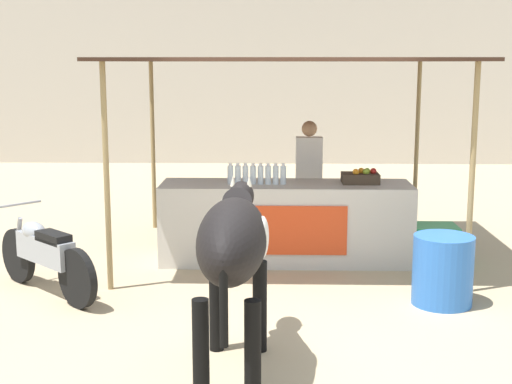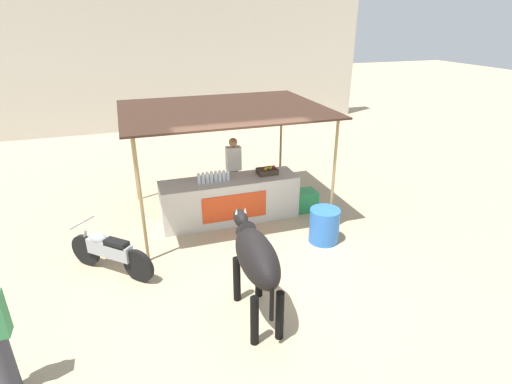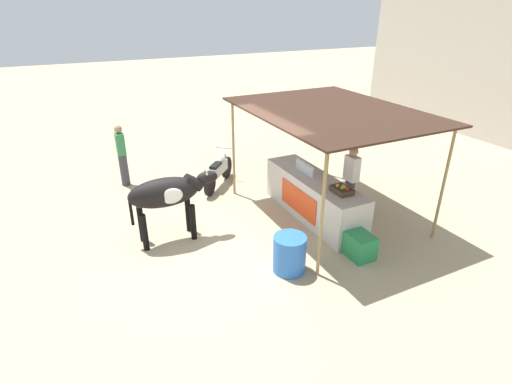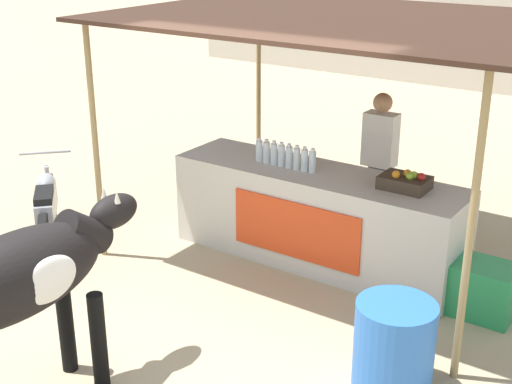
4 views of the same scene
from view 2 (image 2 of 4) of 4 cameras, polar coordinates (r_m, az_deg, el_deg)
name	(u,v)px [view 2 (image 2 of 4)]	position (r m, az deg, el deg)	size (l,w,h in m)	color
ground_plane	(263,273)	(7.24, 0.94, -11.52)	(60.00, 60.00, 0.00)	tan
building_wall_far	(170,63)	(16.69, -12.13, 17.53)	(16.00, 0.50, 5.02)	beige
stall_counter	(230,200)	(8.83, -3.77, -1.08)	(3.00, 0.82, 0.96)	beige
stall_awning	(224,113)	(8.51, -4.64, 11.23)	(4.20, 3.20, 2.44)	#382319
water_bottle_row	(214,177)	(8.48, -6.08, 2.13)	(0.70, 0.07, 0.25)	silver
fruit_crate	(267,171)	(8.91, 1.64, 3.03)	(0.44, 0.32, 0.18)	#3F3326
vendor_behind_counter	(234,171)	(9.43, -3.20, 3.03)	(0.34, 0.22, 1.65)	#383842
cooler_box	(303,201)	(9.39, 6.73, -1.23)	(0.60, 0.44, 0.48)	#268C4C
water_barrel	(324,226)	(8.13, 9.72, -4.74)	(0.60, 0.60, 0.70)	blue
cow	(256,257)	(5.78, -0.01, -9.26)	(0.56, 1.83, 1.44)	black
motorcycle_parked	(109,251)	(7.50, -20.23, -7.94)	(1.37, 1.29, 0.90)	black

